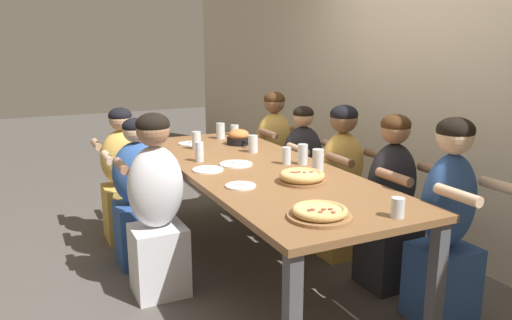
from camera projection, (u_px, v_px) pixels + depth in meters
The scene contains 27 objects.
ground_plane at pixel (256, 270), 3.66m from camera, with size 18.00×18.00×0.00m, color #514C47.
restaurant_back_panel at pixel (426, 46), 3.92m from camera, with size 10.00×0.06×3.20m, color beige.
dining_table at pixel (256, 176), 3.49m from camera, with size 2.68×0.99×0.78m.
pizza_board_main at pixel (302, 177), 3.09m from camera, with size 0.29×0.29×0.07m.
pizza_board_second at pixel (320, 213), 2.46m from camera, with size 0.32×0.32×0.06m.
skillet_bowl at pixel (239, 138), 4.23m from camera, with size 0.29×0.20×0.13m.
empty_plate_a at pixel (208, 170), 3.38m from camera, with size 0.21×0.21×0.02m.
empty_plate_b at pixel (189, 144), 4.25m from camera, with size 0.19×0.19×0.02m.
empty_plate_c at pixel (236, 164), 3.53m from camera, with size 0.23×0.23×0.02m.
empty_plate_d at pixel (241, 186), 3.00m from camera, with size 0.18×0.18×0.02m.
cocktail_glass_blue at pixel (235, 130), 4.66m from camera, with size 0.08×0.08×0.12m.
drinking_glass_a at pixel (286, 156), 3.54m from camera, with size 0.06×0.06×0.12m.
drinking_glass_b at pixel (398, 209), 2.47m from camera, with size 0.07×0.07×0.10m.
drinking_glass_c at pixel (221, 132), 4.48m from camera, with size 0.08×0.08×0.14m.
drinking_glass_d at pixel (253, 144), 3.92m from camera, with size 0.08×0.08×0.14m.
drinking_glass_e at pixel (318, 161), 3.36m from camera, with size 0.08×0.08×0.15m.
drinking_glass_f at pixel (196, 141), 4.05m from camera, with size 0.07×0.07×0.14m.
drinking_glass_g at pixel (303, 155), 3.54m from camera, with size 0.07×0.07×0.15m.
drinking_glass_h at pixel (199, 153), 3.62m from camera, with size 0.06×0.06×0.14m.
diner_near_midleft at pixel (139, 199), 3.69m from camera, with size 0.51×0.40×1.11m.
diner_far_midleft at pixel (302, 176), 4.34m from camera, with size 0.51×0.40×1.11m.
diner_near_left at pixel (124, 181), 4.15m from camera, with size 0.51×0.40×1.12m.
diner_far_right at pixel (447, 229), 2.90m from camera, with size 0.51×0.40×1.23m.
diner_far_center at pixel (341, 187), 3.82m from camera, with size 0.51×0.40×1.18m.
diner_far_midright at pixel (391, 210), 3.33m from camera, with size 0.51×0.40×1.18m.
diner_near_center at pixel (157, 212), 3.21m from camera, with size 0.51×0.40×1.21m.
diner_far_left at pixel (274, 158), 4.79m from camera, with size 0.51×0.40×1.18m.
Camera 1 is at (3.04, -1.47, 1.64)m, focal length 35.00 mm.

